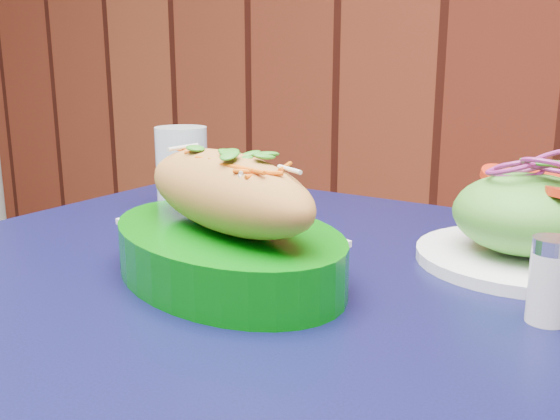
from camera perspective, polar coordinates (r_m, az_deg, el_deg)
The scene contains 5 objects.
cafe_table at distance 0.64m, azimuth -3.10°, elevation -13.82°, with size 0.82×0.82×0.75m.
banh_mi_basket at distance 0.60m, azimuth -4.96°, elevation -1.45°, with size 0.33×0.28×0.13m.
salad_plate at distance 0.68m, azimuth 21.61°, elevation -1.00°, with size 0.22×0.22×0.12m.
water_glass at distance 0.87m, azimuth -8.95°, elevation 3.75°, with size 0.07×0.07×0.11m, color silver.
salt_shaker at distance 0.54m, azimuth 23.41°, elevation -5.95°, with size 0.03×0.03×0.07m.
Camera 1 is at (0.65, 0.82, 0.96)m, focal length 40.00 mm.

